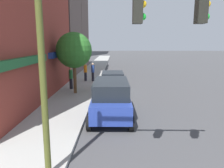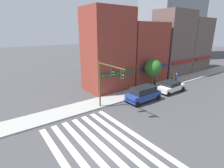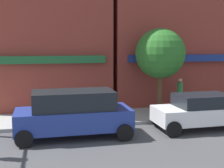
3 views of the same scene
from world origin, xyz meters
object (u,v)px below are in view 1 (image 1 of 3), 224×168
(suv_blue, at_px, (111,98))
(sedan_white, at_px, (113,82))
(traffic_signal, at_px, (108,37))
(pedestrian_green_top, at_px, (71,78))
(pedestrian_orange_vest, at_px, (85,72))
(street_tree, at_px, (74,50))
(pedestrian_blue_shirt, at_px, (93,72))

(suv_blue, relative_size, sedan_white, 1.06)
(traffic_signal, distance_m, pedestrian_green_top, 12.59)
(pedestrian_orange_vest, xyz_separation_m, street_tree, (-5.15, 0.08, 2.25))
(sedan_white, bearing_deg, pedestrian_green_top, 81.36)
(pedestrian_blue_shirt, distance_m, street_tree, 5.67)
(sedan_white, xyz_separation_m, pedestrian_blue_shirt, (4.15, 1.99, 0.23))
(suv_blue, relative_size, pedestrian_green_top, 2.67)
(pedestrian_green_top, xyz_separation_m, pedestrian_blue_shirt, (3.72, -1.40, 0.00))
(pedestrian_blue_shirt, bearing_deg, sedan_white, -23.03)
(pedestrian_green_top, relative_size, pedestrian_orange_vest, 1.00)
(suv_blue, bearing_deg, street_tree, 29.39)
(pedestrian_blue_shirt, xyz_separation_m, street_tree, (-5.15, 0.81, 2.25))
(suv_blue, bearing_deg, traffic_signal, 179.62)
(sedan_white, distance_m, street_tree, 3.87)
(suv_blue, xyz_separation_m, pedestrian_blue_shirt, (9.97, 1.99, 0.04))
(sedan_white, xyz_separation_m, pedestrian_orange_vest, (4.15, 2.72, 0.23))
(traffic_signal, xyz_separation_m, pedestrian_green_top, (11.75, 3.43, -2.97))
(suv_blue, distance_m, pedestrian_green_top, 7.11)
(sedan_white, bearing_deg, pedestrian_orange_vest, 31.77)
(pedestrian_green_top, height_order, pedestrian_blue_shirt, same)
(pedestrian_orange_vest, bearing_deg, pedestrian_blue_shirt, -111.68)
(traffic_signal, relative_size, pedestrian_orange_vest, 3.14)
(pedestrian_orange_vest, bearing_deg, pedestrian_green_top, 148.37)
(traffic_signal, relative_size, pedestrian_green_top, 3.14)
(pedestrian_orange_vest, relative_size, street_tree, 0.39)
(suv_blue, bearing_deg, pedestrian_blue_shirt, 10.54)
(suv_blue, height_order, pedestrian_orange_vest, suv_blue)
(traffic_signal, xyz_separation_m, street_tree, (10.31, 2.84, -0.73))
(pedestrian_green_top, distance_m, pedestrian_blue_shirt, 3.97)
(pedestrian_orange_vest, bearing_deg, traffic_signal, 168.82)
(sedan_white, xyz_separation_m, pedestrian_green_top, (0.43, 3.40, 0.23))
(sedan_white, bearing_deg, street_tree, 108.27)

